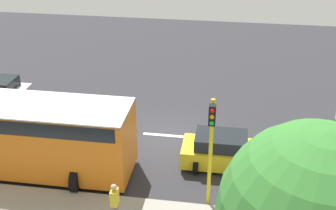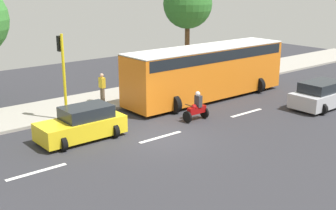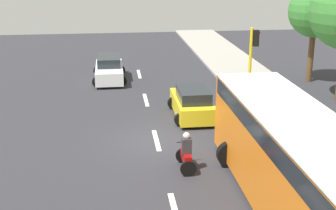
% 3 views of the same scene
% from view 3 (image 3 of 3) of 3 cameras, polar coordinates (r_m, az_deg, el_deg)
% --- Properties ---
extents(ground_plane, '(40.00, 60.00, 0.10)m').
position_cam_3_polar(ground_plane, '(20.35, -1.43, -4.50)').
color(ground_plane, '#2D2D33').
extents(sidewalk, '(4.00, 60.00, 0.15)m').
position_cam_3_polar(sidewalk, '(22.06, 17.01, -3.15)').
color(sidewalk, '#9E998E').
rests_on(sidewalk, ground).
extents(lane_stripe_mid, '(0.20, 2.40, 0.01)m').
position_cam_3_polar(lane_stripe_mid, '(20.33, -1.43, -4.35)').
color(lane_stripe_mid, white).
rests_on(lane_stripe_mid, ground).
extents(lane_stripe_south, '(0.20, 2.40, 0.01)m').
position_cam_3_polar(lane_stripe_south, '(25.97, -2.74, 0.63)').
color(lane_stripe_south, white).
rests_on(lane_stripe_south, ground).
extents(lane_stripe_far_south, '(0.20, 2.40, 0.01)m').
position_cam_3_polar(lane_stripe_far_south, '(31.73, -3.57, 3.82)').
color(lane_stripe_far_south, white).
rests_on(lane_stripe_far_south, ground).
extents(car_white, '(2.13, 4.32, 1.52)m').
position_cam_3_polar(car_white, '(30.15, -7.24, 4.34)').
color(car_white, white).
rests_on(car_white, ground).
extents(car_yellow_cab, '(2.14, 3.93, 1.52)m').
position_cam_3_polar(car_yellow_cab, '(23.05, 3.01, 0.20)').
color(car_yellow_cab, yellow).
rests_on(car_yellow_cab, ground).
extents(city_bus, '(3.20, 11.00, 3.16)m').
position_cam_3_polar(city_bus, '(14.63, 15.45, -6.38)').
color(city_bus, orange).
rests_on(city_bus, ground).
extents(motorcycle, '(0.60, 1.30, 1.53)m').
position_cam_3_polar(motorcycle, '(17.43, 2.22, -6.01)').
color(motorcycle, black).
rests_on(motorcycle, ground).
extents(pedestrian_near_signal, '(0.40, 0.24, 1.69)m').
position_cam_3_polar(pedestrian_near_signal, '(20.79, 16.86, -1.54)').
color(pedestrian_near_signal, '#72604C').
rests_on(pedestrian_near_signal, sidewalk).
extents(traffic_light_corner, '(0.49, 0.24, 4.50)m').
position_cam_3_polar(traffic_light_corner, '(22.58, 10.30, 5.41)').
color(traffic_light_corner, yellow).
rests_on(traffic_light_corner, ground).
extents(street_tree_north, '(3.28, 3.28, 6.12)m').
position_cam_3_polar(street_tree_north, '(30.41, 17.62, 10.93)').
color(street_tree_north, brown).
rests_on(street_tree_north, ground).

